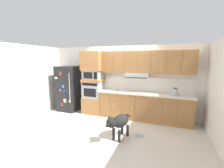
% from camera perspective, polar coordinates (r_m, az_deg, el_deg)
% --- Properties ---
extents(ground_plane, '(9.60, 9.60, 0.00)m').
position_cam_1_polar(ground_plane, '(4.95, -0.68, -14.80)').
color(ground_plane, beige).
extents(back_kitchen_wall, '(6.20, 0.12, 2.50)m').
position_cam_1_polar(back_kitchen_wall, '(5.62, 3.40, 1.40)').
color(back_kitchen_wall, silver).
rests_on(back_kitchen_wall, ground).
extents(side_panel_left, '(0.12, 7.10, 2.50)m').
position_cam_1_polar(side_panel_left, '(6.17, -25.75, 1.19)').
color(side_panel_left, silver).
rests_on(side_panel_left, ground).
extents(side_panel_right, '(0.12, 7.10, 2.50)m').
position_cam_1_polar(side_panel_right, '(4.43, 35.38, -2.41)').
color(side_panel_right, white).
rests_on(side_panel_right, ground).
extents(refrigerator, '(0.76, 0.73, 1.76)m').
position_cam_1_polar(refrigerator, '(6.23, -16.19, -1.64)').
color(refrigerator, black).
rests_on(refrigerator, ground).
extents(oven_base_cabinet, '(0.74, 0.62, 0.60)m').
position_cam_1_polar(oven_base_cabinet, '(5.86, -6.92, -7.85)').
color(oven_base_cabinet, '#A8703D').
rests_on(oven_base_cabinet, ground).
extents(built_in_oven, '(0.70, 0.62, 0.60)m').
position_cam_1_polar(built_in_oven, '(5.71, -7.05, -2.09)').
color(built_in_oven, '#A8AAAF').
rests_on(built_in_oven, oven_base_cabinet).
extents(appliance_mid_shelf, '(0.74, 0.62, 0.10)m').
position_cam_1_polar(appliance_mid_shelf, '(5.66, -7.10, 1.39)').
color(appliance_mid_shelf, '#A8703D').
rests_on(appliance_mid_shelf, built_in_oven).
extents(microwave, '(0.64, 0.54, 0.32)m').
position_cam_1_polar(microwave, '(5.63, -7.16, 3.51)').
color(microwave, '#A8AAAF').
rests_on(microwave, appliance_mid_shelf).
extents(appliance_upper_cabinet, '(0.74, 0.62, 0.68)m').
position_cam_1_polar(appliance_upper_cabinet, '(5.60, -7.25, 8.60)').
color(appliance_upper_cabinet, '#A8703D').
rests_on(appliance_upper_cabinet, microwave).
extents(lower_cabinet_run, '(3.03, 0.63, 0.88)m').
position_cam_1_polar(lower_cabinet_run, '(5.25, 11.81, -8.42)').
color(lower_cabinet_run, '#A8703D').
rests_on(lower_cabinet_run, ground).
extents(countertop_slab, '(3.07, 0.64, 0.04)m').
position_cam_1_polar(countertop_slab, '(5.13, 11.98, -3.51)').
color(countertop_slab, silver).
rests_on(countertop_slab, lower_cabinet_run).
extents(backsplash_panel, '(3.07, 0.02, 0.50)m').
position_cam_1_polar(backsplash_panel, '(5.36, 12.55, -0.05)').
color(backsplash_panel, silver).
rests_on(backsplash_panel, countertop_slab).
extents(upper_cabinet_with_hood, '(3.03, 0.48, 0.88)m').
position_cam_1_polar(upper_cabinet_with_hood, '(5.14, 12.39, 7.77)').
color(upper_cabinet_with_hood, '#A8703D').
rests_on(upper_cabinet_with_hood, backsplash_panel).
extents(screwdriver, '(0.17, 0.17, 0.03)m').
position_cam_1_polar(screwdriver, '(5.40, 1.97, -2.32)').
color(screwdriver, blue).
rests_on(screwdriver, countertop_slab).
extents(electric_kettle, '(0.17, 0.17, 0.24)m').
position_cam_1_polar(electric_kettle, '(5.01, 22.79, -2.78)').
color(electric_kettle, '#A8AAAF').
rests_on(electric_kettle, countertop_slab).
extents(dog, '(0.48, 1.00, 0.70)m').
position_cam_1_polar(dog, '(3.91, 2.60, -14.17)').
color(dog, black).
rests_on(dog, ground).
extents(dog_food_bowl, '(0.20, 0.20, 0.06)m').
position_cam_1_polar(dog_food_bowl, '(4.30, 10.24, -18.37)').
color(dog_food_bowl, '#B2B7BC').
rests_on(dog_food_bowl, ground).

